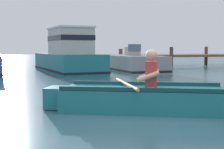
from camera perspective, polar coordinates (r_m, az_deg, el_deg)
ground_plane at (r=5.95m, az=7.07°, el=-7.16°), size 120.00×120.00×0.00m
wooden_dock at (r=23.64m, az=13.35°, el=3.18°), size 11.49×1.64×1.32m
rowboat_with_person at (r=6.41m, az=4.81°, el=-4.02°), size 3.53×2.45×1.19m
moored_boat_teal at (r=16.33m, az=-7.60°, el=3.18°), size 2.78×6.24×2.22m
moored_boat_grey at (r=17.26m, az=3.08°, el=1.90°), size 2.16×5.61×1.42m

